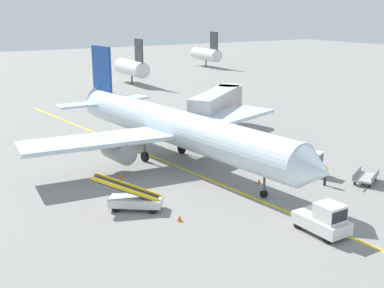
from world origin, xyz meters
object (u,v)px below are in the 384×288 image
(belt_loader_forward_hold, at_px, (134,199))
(safety_cone_wingtip_left, at_px, (179,218))
(ground_crew_wing_walker, at_px, (240,156))
(safety_cone_nose_right, at_px, (259,181))
(baggage_tug_near_wing, at_px, (312,164))
(pushback_tug, at_px, (324,220))
(safety_cone_nose_left, at_px, (182,144))
(jet_bridge, at_px, (219,101))
(ground_crew_marshaller, at_px, (325,175))
(airliner, at_px, (172,126))
(baggage_cart_loaded, at_px, (366,177))
(safety_cone_tail_area, at_px, (279,176))
(safety_cone_wingtip_right, at_px, (121,175))

(belt_loader_forward_hold, distance_m, safety_cone_wingtip_left, 3.96)
(ground_crew_wing_walker, bearing_deg, safety_cone_nose_right, -108.67)
(baggage_tug_near_wing, relative_size, ground_crew_wing_walker, 1.61)
(ground_crew_wing_walker, bearing_deg, pushback_tug, -105.56)
(safety_cone_nose_right, distance_m, safety_cone_wingtip_left, 9.84)
(belt_loader_forward_hold, bearing_deg, safety_cone_nose_left, 48.53)
(jet_bridge, relative_size, ground_crew_marshaller, 6.81)
(airliner, xyz_separation_m, ground_crew_marshaller, (7.51, -12.47, -2.51))
(belt_loader_forward_hold, xyz_separation_m, ground_crew_wing_walker, (12.81, 4.36, 0.13))
(belt_loader_forward_hold, height_order, baggage_cart_loaded, belt_loader_forward_hold)
(safety_cone_nose_right, bearing_deg, ground_crew_wing_walker, 71.33)
(ground_crew_marshaller, height_order, safety_cone_tail_area, ground_crew_marshaller)
(safety_cone_tail_area, bearing_deg, safety_cone_wingtip_right, 148.33)
(baggage_tug_near_wing, bearing_deg, airliner, 130.73)
(belt_loader_forward_hold, height_order, ground_crew_marshaller, belt_loader_forward_hold)
(ground_crew_marshaller, xyz_separation_m, ground_crew_wing_walker, (-2.79, 7.91, 0.00))
(baggage_tug_near_wing, bearing_deg, ground_crew_marshaller, -111.52)
(pushback_tug, relative_size, safety_cone_wingtip_left, 8.31)
(safety_cone_nose_right, bearing_deg, ground_crew_marshaller, -34.67)
(belt_loader_forward_hold, height_order, ground_crew_wing_walker, belt_loader_forward_hold)
(belt_loader_forward_hold, height_order, safety_cone_nose_right, belt_loader_forward_hold)
(safety_cone_nose_left, bearing_deg, safety_cone_wingtip_right, -147.49)
(belt_loader_forward_hold, bearing_deg, safety_cone_wingtip_right, 74.58)
(ground_crew_wing_walker, xyz_separation_m, safety_cone_nose_left, (-1.27, 8.70, -0.69))
(pushback_tug, distance_m, safety_cone_nose_right, 9.86)
(safety_cone_tail_area, bearing_deg, safety_cone_nose_right, -174.28)
(airliner, height_order, baggage_tug_near_wing, airliner)
(safety_cone_nose_left, bearing_deg, ground_crew_wing_walker, -81.70)
(airliner, bearing_deg, safety_cone_wingtip_right, -162.14)
(baggage_tug_near_wing, distance_m, baggage_cart_loaded, 4.57)
(pushback_tug, xyz_separation_m, safety_cone_nose_left, (2.74, 23.09, -0.77))
(baggage_tug_near_wing, distance_m, safety_cone_tail_area, 3.25)
(safety_cone_nose_right, bearing_deg, pushback_tug, -103.94)
(baggage_tug_near_wing, relative_size, safety_cone_nose_right, 6.20)
(safety_cone_wingtip_left, bearing_deg, jet_bridge, 49.98)
(jet_bridge, xyz_separation_m, safety_cone_nose_left, (-7.35, -3.81, -3.32))
(baggage_cart_loaded, bearing_deg, airliner, 128.59)
(airliner, distance_m, safety_cone_nose_right, 10.40)
(safety_cone_wingtip_left, xyz_separation_m, safety_cone_wingtip_right, (0.10, 10.40, 0.00))
(airliner, bearing_deg, baggage_cart_loaded, -51.41)
(baggage_tug_near_wing, relative_size, safety_cone_tail_area, 6.20)
(safety_cone_tail_area, bearing_deg, ground_crew_wing_walker, 98.90)
(belt_loader_forward_hold, bearing_deg, ground_crew_marshaller, -12.83)
(pushback_tug, xyz_separation_m, safety_cone_wingtip_right, (-6.90, 16.95, -0.77))
(airliner, distance_m, safety_cone_nose_left, 6.27)
(baggage_tug_near_wing, bearing_deg, belt_loader_forward_hold, 176.62)
(baggage_cart_loaded, bearing_deg, safety_cone_nose_right, 151.21)
(safety_cone_nose_left, distance_m, safety_cone_tail_area, 13.46)
(safety_cone_nose_left, relative_size, safety_cone_nose_right, 1.00)
(baggage_tug_near_wing, relative_size, safety_cone_nose_left, 6.20)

